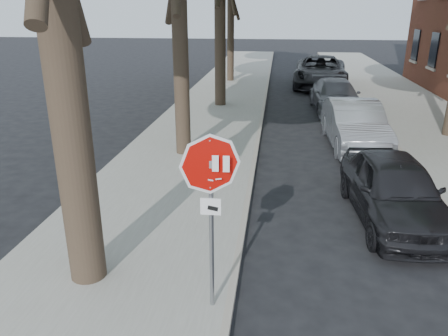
# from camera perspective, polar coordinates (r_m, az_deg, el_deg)

# --- Properties ---
(ground) EXTENTS (120.00, 120.00, 0.00)m
(ground) POSITION_cam_1_polar(r_m,az_deg,el_deg) (6.74, 4.69, -18.56)
(ground) COLOR black
(ground) RESTS_ON ground
(sidewalk_left) EXTENTS (4.00, 55.00, 0.12)m
(sidewalk_left) POSITION_cam_1_polar(r_m,az_deg,el_deg) (17.94, -1.63, 6.82)
(sidewalk_left) COLOR gray
(sidewalk_left) RESTS_ON ground
(sidewalk_right) EXTENTS (4.00, 55.00, 0.12)m
(sidewalk_right) POSITION_cam_1_polar(r_m,az_deg,el_deg) (18.70, 25.22, 5.45)
(sidewalk_right) COLOR gray
(sidewalk_right) RESTS_ON ground
(curb_left) EXTENTS (0.12, 55.00, 0.13)m
(curb_left) POSITION_cam_1_polar(r_m,az_deg,el_deg) (17.76, 4.97, 6.63)
(curb_left) COLOR #9E9384
(curb_left) RESTS_ON ground
(curb_right) EXTENTS (0.12, 55.00, 0.13)m
(curb_right) POSITION_cam_1_polar(r_m,az_deg,el_deg) (18.16, 19.05, 5.90)
(curb_right) COLOR #9E9384
(curb_right) RESTS_ON ground
(stop_sign) EXTENTS (0.76, 0.34, 2.61)m
(stop_sign) POSITION_cam_1_polar(r_m,az_deg,el_deg) (5.76, -1.75, -2.94)
(stop_sign) COLOR gray
(stop_sign) RESTS_ON sidewalk_left
(car_a) EXTENTS (1.90, 4.14, 1.38)m
(car_a) POSITION_cam_1_polar(r_m,az_deg,el_deg) (9.68, 21.32, -2.59)
(car_a) COLOR black
(car_a) RESTS_ON ground
(car_b) EXTENTS (1.74, 4.47, 1.45)m
(car_b) POSITION_cam_1_polar(r_m,az_deg,el_deg) (14.50, 16.68, 5.44)
(car_b) COLOR gray
(car_b) RESTS_ON ground
(car_c) EXTENTS (2.07, 4.65, 1.33)m
(car_c) POSITION_cam_1_polar(r_m,az_deg,el_deg) (19.47, 14.35, 9.09)
(car_c) COLOR #545359
(car_c) RESTS_ON ground
(car_d) EXTENTS (3.31, 6.31, 1.70)m
(car_d) POSITION_cam_1_polar(r_m,az_deg,el_deg) (25.60, 12.49, 12.19)
(car_d) COLOR black
(car_d) RESTS_ON ground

